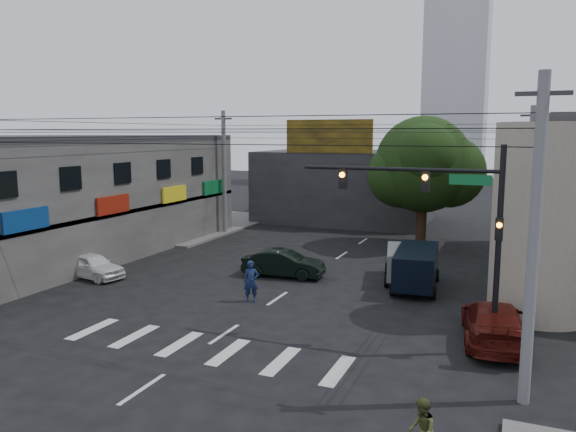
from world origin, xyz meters
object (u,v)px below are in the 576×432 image
Objects in this scene: dark_sedan at (284,264)px; navy_van at (416,269)px; utility_pole_far_right at (529,182)px; street_tree at (423,165)px; traffic_officer at (251,281)px; pedestrian_olive at (422,430)px; utility_pole_far_left at (224,173)px; maroon_sedan at (493,322)px; silver_minivan at (403,265)px; traffic_gantry at (449,213)px; utility_pole_near_right at (534,243)px; white_compact at (92,266)px.

navy_van is at bearing -91.77° from dark_sedan.
utility_pole_far_right is 2.07× the size of dark_sedan.
street_tree is 13.27m from dark_sedan.
pedestrian_olive is (9.19, -9.67, -0.18)m from traffic_officer.
traffic_officer is (-4.90, -15.87, -4.53)m from street_tree.
street_tree is at bearing 3.95° from utility_pole_far_left.
utility_pole_far_left reaches higher than pedestrian_olive.
silver_minivan reaches higher than maroon_sedan.
utility_pole_far_right is 1.69× the size of maroon_sedan.
traffic_gantry is 0.78× the size of utility_pole_far_left.
utility_pole_far_left and utility_pole_far_right have the same top height.
traffic_gantry is 17.21m from utility_pole_far_right.
utility_pole_far_right is (21.00, 0.00, 0.00)m from utility_pole_far_left.
utility_pole_far_right is at bearing 90.00° from utility_pole_near_right.
dark_sedan is at bearing 138.89° from utility_pole_near_right.
silver_minivan is (6.03, 1.59, 0.13)m from dark_sedan.
street_tree is at bearing 46.43° from traffic_officer.
silver_minivan is (-3.11, 8.40, -3.99)m from traffic_gantry.
navy_van is at bearing 11.83° from traffic_officer.
traffic_officer reaches higher than pedestrian_olive.
navy_van is at bearing -65.34° from maroon_sedan.
navy_van is at bearing -116.75° from utility_pole_far_right.
utility_pole_near_right is at bearing -96.69° from white_compact.
utility_pole_near_right is 6.02× the size of pedestrian_olive.
utility_pole_near_right is at bearing -52.58° from traffic_gantry.
traffic_officer is (9.60, -14.87, -3.66)m from utility_pole_far_left.
utility_pole_near_right reaches higher than traffic_gantry.
street_tree is 11.77m from navy_van.
traffic_gantry is at bearing -98.94° from utility_pole_far_right.
utility_pole_far_right is 25.72m from white_compact.
utility_pole_far_left is 6.02× the size of pedestrian_olive.
pedestrian_olive is at bearing -108.83° from white_compact.
utility_pole_far_right is 11.52m from navy_van.
maroon_sedan is (10.76, -5.75, 0.05)m from dark_sedan.
maroon_sedan is 8.73m from silver_minivan.
dark_sedan is at bearing 87.93° from navy_van.
dark_sedan is 6.91m from navy_van.
silver_minivan is at bearing -29.48° from utility_pole_far_left.
street_tree reaches higher than navy_van.
traffic_gantry reaches higher than dark_sedan.
maroon_sedan is 8.68m from pedestrian_olive.
silver_minivan reaches higher than white_compact.
utility_pole_far_right is at bearing -8.75° from street_tree.
dark_sedan is 0.88× the size of navy_van.
utility_pole_far_left is at bearing 135.69° from utility_pole_near_right.
navy_van is (1.58, -10.77, -4.50)m from street_tree.
utility_pole_far_right is 11.02m from silver_minivan.
utility_pole_near_right reaches higher than pedestrian_olive.
utility_pole_near_right is at bearing 95.59° from maroon_sedan.
navy_van is 15.02m from pedestrian_olive.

